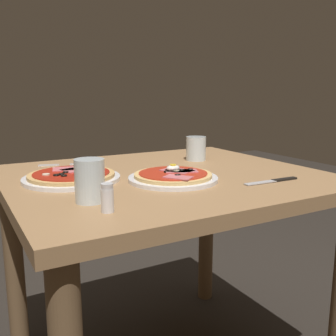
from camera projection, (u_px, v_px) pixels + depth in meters
dining_table at (165, 210)px, 1.32m from camera, size 1.01×0.89×0.75m
pizza_foreground at (173, 177)px, 1.20m from camera, size 0.28×0.28×0.05m
pizza_across_left at (72, 177)px, 1.20m from camera, size 0.30×0.30×0.03m
water_glass_near at (196, 150)px, 1.54m from camera, size 0.08×0.08×0.09m
water_glass_far at (90, 184)px, 0.97m from camera, size 0.07×0.07×0.11m
fork at (57, 165)px, 1.44m from camera, size 0.15×0.06×0.00m
knife at (275, 181)px, 1.19m from camera, size 0.20×0.02×0.01m
salt_shaker at (107, 198)px, 0.89m from camera, size 0.03×0.03×0.07m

